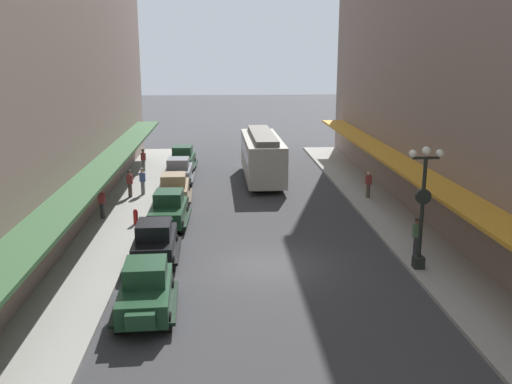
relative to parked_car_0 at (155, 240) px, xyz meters
name	(u,v)px	position (x,y,z in m)	size (l,w,h in m)	color
ground_plane	(265,266)	(4.77, -0.94, -0.94)	(200.00, 200.00, 0.00)	#38383A
sidewalk_left	(88,268)	(-2.73, -0.94, -0.87)	(3.00, 60.00, 0.15)	#99968E
sidewalk_right	(434,260)	(12.27, -0.94, -0.87)	(3.00, 60.00, 0.15)	#99968E
parked_car_0	(155,240)	(0.00, 0.00, 0.00)	(2.21, 4.29, 1.84)	black
parked_car_1	(174,188)	(0.06, 9.90, 0.00)	(2.22, 4.29, 1.84)	#997F5B
parked_car_2	(146,289)	(0.26, -5.29, 0.00)	(2.29, 4.31, 1.84)	#193D23
parked_car_3	(179,170)	(-0.02, 15.12, 0.00)	(2.19, 4.28, 1.84)	slate
parked_car_4	(182,158)	(-0.06, 19.84, 0.00)	(2.31, 4.32, 1.84)	#193D23
parked_car_5	(169,209)	(0.15, 5.15, 0.00)	(2.25, 4.30, 1.84)	#193D23
streetcar	(262,154)	(5.86, 15.73, 0.96)	(2.65, 9.63, 3.46)	#ADA899
lamp_post_with_clock	(423,203)	(11.17, -1.97, 2.04)	(1.42, 0.44, 5.16)	black
fire_hydrant	(136,217)	(-1.58, 5.07, -0.38)	(0.24, 0.24, 0.82)	#B21E19
pedestrian_0	(143,160)	(-2.94, 18.82, 0.07)	(0.36, 0.28, 1.67)	slate
pedestrian_1	(130,183)	(-2.76, 10.93, 0.07)	(0.36, 0.28, 1.67)	#4C4238
pedestrian_2	(368,184)	(12.06, 9.88, 0.05)	(0.36, 0.24, 1.64)	#4C4238
pedestrian_3	(143,181)	(-2.04, 11.52, 0.07)	(0.36, 0.28, 1.67)	slate
pedestrian_4	(417,237)	(11.57, -0.44, 0.07)	(0.36, 0.28, 1.67)	#2D2D33
pedestrian_5	(102,203)	(-3.55, 6.31, 0.07)	(0.36, 0.28, 1.67)	#2D2D33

